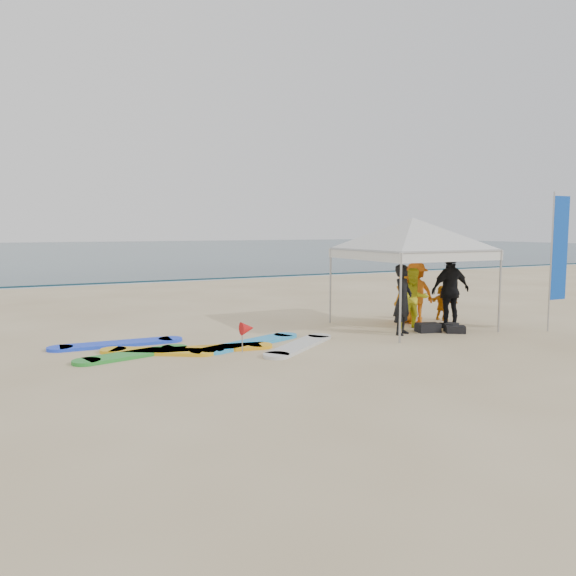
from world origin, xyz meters
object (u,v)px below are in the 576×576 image
at_px(person_orange_b, 407,294).
at_px(marker_pennant, 247,329).
at_px(person_black_b, 450,291).
at_px(feather_flag, 559,250).
at_px(canopy_tent, 413,218).
at_px(person_orange_a, 416,293).
at_px(person_yellow, 414,299).
at_px(surfboard_spread, 198,347).
at_px(person_black_a, 403,300).
at_px(person_seated, 442,303).

height_order(person_orange_b, marker_pennant, person_orange_b).
xyz_separation_m(person_black_b, feather_flag, (2.12, -1.50, 1.07)).
bearing_deg(person_orange_b, canopy_tent, 47.92).
height_order(person_black_b, person_orange_b, person_black_b).
xyz_separation_m(person_orange_a, feather_flag, (2.50, -2.40, 1.21)).
distance_m(person_yellow, person_black_b, 1.00).
bearing_deg(feather_flag, person_orange_b, 134.02).
bearing_deg(marker_pennant, surfboard_spread, 139.57).
xyz_separation_m(canopy_tent, marker_pennant, (-4.94, -0.83, -2.35)).
relative_size(person_black_b, person_orange_b, 1.26).
height_order(person_orange_a, surfboard_spread, person_orange_a).
bearing_deg(surfboard_spread, person_black_b, -3.65).
distance_m(feather_flag, marker_pennant, 8.16).
bearing_deg(person_yellow, canopy_tent, 83.44).
bearing_deg(feather_flag, person_black_a, 160.99).
bearing_deg(person_black_a, marker_pennant, 151.50).
xyz_separation_m(person_orange_a, person_orange_b, (-0.09, 0.29, -0.06)).
bearing_deg(surfboard_spread, person_orange_a, 4.30).
bearing_deg(person_orange_b, marker_pennant, 3.44).
xyz_separation_m(person_black_a, person_orange_b, (1.20, 1.38, -0.08)).
relative_size(person_black_b, person_seated, 1.98).
relative_size(person_black_a, surfboard_spread, 0.30).
bearing_deg(marker_pennant, person_orange_b, 15.64).
bearing_deg(person_orange_a, surfboard_spread, 9.88).
distance_m(person_orange_a, surfboard_spread, 6.34).
xyz_separation_m(feather_flag, surfboard_spread, (-8.78, 1.92, -2.01)).
relative_size(person_black_a, person_yellow, 1.09).
height_order(marker_pennant, surfboard_spread, marker_pennant).
xyz_separation_m(person_yellow, feather_flag, (3.06, -1.77, 1.26)).
height_order(person_orange_a, marker_pennant, person_orange_a).
height_order(person_yellow, surfboard_spread, person_yellow).
height_order(person_orange_a, person_orange_b, person_orange_a).
xyz_separation_m(person_yellow, surfboard_spread, (-5.71, 0.15, -0.75)).
bearing_deg(surfboard_spread, marker_pennant, -40.43).
height_order(person_black_a, person_orange_b, person_black_a).
bearing_deg(person_orange_a, person_yellow, 53.68).
height_order(person_black_a, person_seated, person_black_a).
distance_m(person_seated, canopy_tent, 2.85).
height_order(person_black_b, person_seated, person_black_b).
height_order(canopy_tent, marker_pennant, canopy_tent).
bearing_deg(person_seated, person_orange_a, 88.02).
bearing_deg(canopy_tent, surfboard_spread, -179.06).
relative_size(person_black_a, feather_flag, 0.49).
height_order(person_yellow, person_black_b, person_black_b).
bearing_deg(person_orange_b, person_black_a, 36.72).
bearing_deg(person_seated, person_black_a, 107.81).
relative_size(feather_flag, marker_pennant, 5.45).
distance_m(person_black_b, person_seated, 1.34).
bearing_deg(marker_pennant, canopy_tent, 9.50).
height_order(feather_flag, surfboard_spread, feather_flag).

